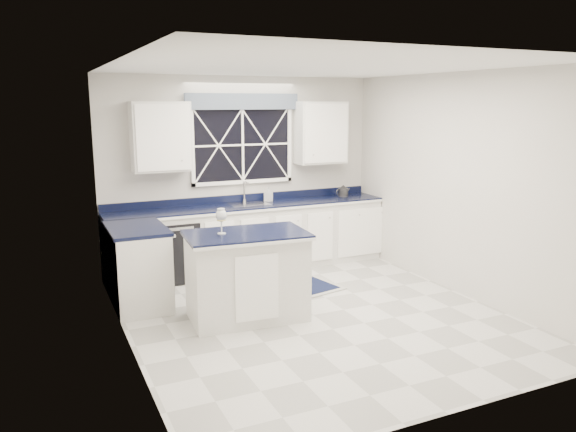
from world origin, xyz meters
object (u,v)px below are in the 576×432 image
island (247,275)px  kettle (343,191)px  faucet (245,191)px  wine_glass (221,216)px  soap_bottle (268,194)px  dishwasher (173,250)px

island → kettle: kettle is taller
faucet → wine_glass: size_ratio=1.10×
faucet → island: bearing=-110.1°
faucet → kettle: size_ratio=1.22×
wine_glass → kettle: bearing=34.3°
kettle → soap_bottle: (-1.20, 0.08, 0.02)m
faucet → soap_bottle: 0.34m
dishwasher → island: size_ratio=0.61×
wine_glass → dishwasher: bearing=95.1°
kettle → soap_bottle: size_ratio=1.20×
dishwasher → wine_glass: wine_glass is taller
dishwasher → kettle: bearing=1.0°
wine_glass → soap_bottle: bearing=54.0°
kettle → wine_glass: size_ratio=0.91×
wine_glass → soap_bottle: wine_glass is taller
kettle → wine_glass: wine_glass is taller
dishwasher → island: bearing=-76.7°
kettle → soap_bottle: bearing=172.6°
kettle → wine_glass: (-2.48, -1.69, 0.13)m
faucet → island: 2.11m
kettle → wine_glass: bearing=-149.5°
faucet → island: size_ratio=0.22×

